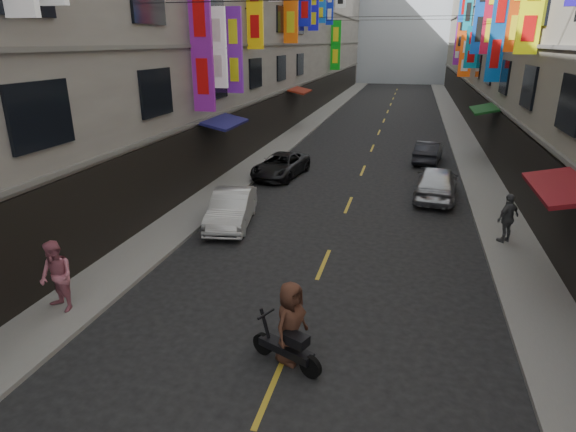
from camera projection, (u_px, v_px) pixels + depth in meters
The scene contains 15 objects.
sidewalk_left at pixel (303, 128), 38.33m from camera, with size 2.00×90.00×0.12m, color slate.
sidewalk_right at pixel (461, 135), 35.56m from camera, with size 2.00×90.00×0.12m, color slate.
building_row_left at pixel (227, 1), 36.49m from camera, with size 10.14×90.00×19.00m.
haze_block at pixel (405, 13), 78.76m from camera, with size 18.00×8.00×22.00m, color silver.
street_awnings at pixel (329, 126), 21.65m from camera, with size 13.99×35.20×0.41m.
lane_markings at pixel (376, 140), 34.23m from camera, with size 0.12×80.20×0.01m.
scooter_crossing at pixel (287, 348), 10.24m from camera, with size 1.69×0.89×1.14m.
scooter_far_right at pixel (427, 178), 22.92m from camera, with size 0.55×1.80×1.14m.
car_left_mid at pixel (232, 208), 18.13m from camera, with size 1.39×3.99×1.32m, color silver.
car_left_far at pixel (281, 165), 24.69m from camera, with size 1.95×4.22×1.17m, color black.
car_right_mid at pixel (437, 182), 21.17m from camera, with size 1.74×4.33×1.48m, color #B8B8BD.
car_right_far at pixel (428, 152), 27.60m from camera, with size 1.31×3.74×1.23m, color #212228.
pedestrian_lfar at pixel (57, 277), 12.01m from camera, with size 0.91×0.62×1.87m, color #C4687C.
pedestrian_rfar at pixel (508, 218), 16.22m from camera, with size 1.01×0.57×1.72m, color #575759.
pedestrian_crossing at pixel (291, 323), 10.25m from camera, with size 0.92×0.63×1.88m, color #48281D.
Camera 1 is at (2.27, 4.47, 6.59)m, focal length 30.00 mm.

